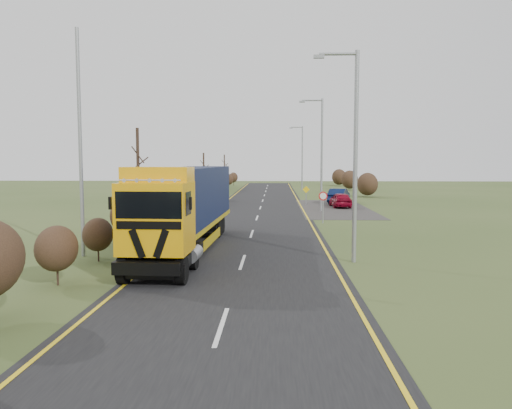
{
  "coord_description": "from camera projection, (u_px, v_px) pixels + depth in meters",
  "views": [
    {
      "loc": [
        1.36,
        -24.22,
        4.18
      ],
      "look_at": [
        0.32,
        1.95,
        1.89
      ],
      "focal_mm": 35.0,
      "sensor_mm": 36.0,
      "label": 1
    }
  ],
  "objects": [
    {
      "name": "ground",
      "position": [
        248.0,
        246.0,
        24.52
      ],
      "size": [
        160.0,
        160.0,
        0.0
      ],
      "primitive_type": "plane",
      "color": "#394D21",
      "rests_on": "ground"
    },
    {
      "name": "road",
      "position": [
        256.0,
        221.0,
        34.48
      ],
      "size": [
        8.0,
        120.0,
        0.02
      ],
      "primitive_type": "cube",
      "color": "black",
      "rests_on": "ground"
    },
    {
      "name": "layby",
      "position": [
        334.0,
        208.0,
        44.18
      ],
      "size": [
        6.0,
        18.0,
        0.02
      ],
      "primitive_type": "cube",
      "color": "#2E2B29",
      "rests_on": "ground"
    },
    {
      "name": "lane_markings",
      "position": [
        256.0,
        222.0,
        34.17
      ],
      "size": [
        7.52,
        116.0,
        0.01
      ],
      "color": "yellow",
      "rests_on": "road"
    },
    {
      "name": "hedgerow",
      "position": [
        163.0,
        200.0,
        32.48
      ],
      "size": [
        2.24,
        102.04,
        6.05
      ],
      "color": "#2F1F15",
      "rests_on": "ground"
    },
    {
      "name": "lorry",
      "position": [
        186.0,
        203.0,
        23.13
      ],
      "size": [
        2.78,
        14.31,
        3.97
      ],
      "rotation": [
        0.0,
        0.0,
        -0.03
      ],
      "color": "black",
      "rests_on": "ground"
    },
    {
      "name": "car_red_hatchback",
      "position": [
        340.0,
        200.0,
        44.89
      ],
      "size": [
        1.8,
        4.02,
        1.34
      ],
      "primitive_type": "imported",
      "rotation": [
        0.0,
        0.0,
        3.2
      ],
      "color": "maroon",
      "rests_on": "ground"
    },
    {
      "name": "car_blue_sedan",
      "position": [
        339.0,
        196.0,
        49.21
      ],
      "size": [
        2.76,
        4.68,
        1.46
      ],
      "primitive_type": "imported",
      "rotation": [
        0.0,
        0.0,
        2.85
      ],
      "color": "#0A163A",
      "rests_on": "ground"
    },
    {
      "name": "streetlight_near",
      "position": [
        353.0,
        148.0,
        20.24
      ],
      "size": [
        1.83,
        0.18,
        8.59
      ],
      "color": "gray",
      "rests_on": "ground"
    },
    {
      "name": "streetlight_mid",
      "position": [
        320.0,
        150.0,
        41.0
      ],
      "size": [
        1.97,
        0.19,
        9.26
      ],
      "color": "gray",
      "rests_on": "ground"
    },
    {
      "name": "streetlight_far",
      "position": [
        301.0,
        155.0,
        70.51
      ],
      "size": [
        1.93,
        0.18,
        9.07
      ],
      "color": "gray",
      "rests_on": "ground"
    },
    {
      "name": "left_pole",
      "position": [
        80.0,
        144.0,
        21.54
      ],
      "size": [
        0.16,
        0.16,
        9.83
      ],
      "primitive_type": "cylinder",
      "color": "gray",
      "rests_on": "ground"
    },
    {
      "name": "speed_sign",
      "position": [
        323.0,
        201.0,
        33.35
      ],
      "size": [
        0.59,
        0.1,
        2.13
      ],
      "color": "gray",
      "rests_on": "ground"
    },
    {
      "name": "warning_board",
      "position": [
        306.0,
        193.0,
        47.71
      ],
      "size": [
        0.68,
        0.11,
        1.79
      ],
      "color": "gray",
      "rests_on": "ground"
    }
  ]
}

